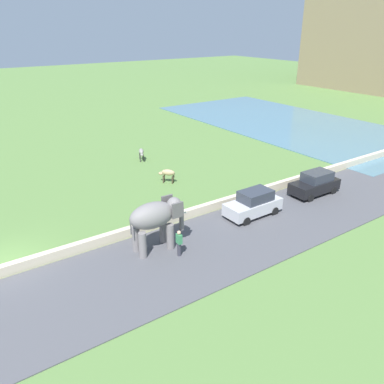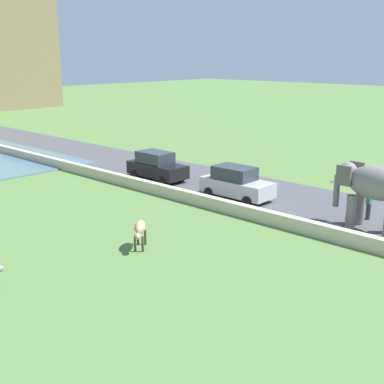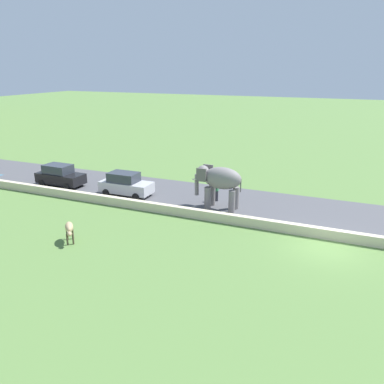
# 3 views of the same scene
# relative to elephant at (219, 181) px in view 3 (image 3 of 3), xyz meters

# --- Properties ---
(ground_plane) EXTENTS (220.00, 220.00, 0.00)m
(ground_plane) POSITION_rel_elephant_xyz_m (-3.43, -7.46, -2.04)
(ground_plane) COLOR #567A3D
(road_surface) EXTENTS (7.00, 120.00, 0.06)m
(road_surface) POSITION_rel_elephant_xyz_m (1.57, 12.54, -2.01)
(road_surface) COLOR #4C4C51
(road_surface) RESTS_ON ground
(barrier_wall) EXTENTS (0.40, 110.00, 0.62)m
(barrier_wall) POSITION_rel_elephant_xyz_m (-2.23, 10.54, -1.73)
(barrier_wall) COLOR beige
(barrier_wall) RESTS_ON ground
(elephant) EXTENTS (1.49, 3.48, 2.99)m
(elephant) POSITION_rel_elephant_xyz_m (0.00, 0.00, 0.00)
(elephant) COLOR slate
(elephant) RESTS_ON ground
(person_beside_elephant) EXTENTS (0.36, 0.22, 1.63)m
(person_beside_elephant) POSITION_rel_elephant_xyz_m (1.38, 0.63, -1.16)
(person_beside_elephant) COLOR #33333D
(person_beside_elephant) RESTS_ON ground
(car_silver) EXTENTS (1.82, 4.02, 1.80)m
(car_silver) POSITION_rel_elephant_xyz_m (-0.01, 7.48, -1.14)
(car_silver) COLOR #B7B7BC
(car_silver) RESTS_ON ground
(car_black) EXTENTS (1.86, 4.03, 1.80)m
(car_black) POSITION_rel_elephant_xyz_m (-0.01, 13.79, -1.14)
(car_black) COLOR black
(car_black) RESTS_ON ground
(cow_tan) EXTENTS (1.27, 1.16, 1.15)m
(cow_tan) POSITION_rel_elephant_xyz_m (-8.40, 5.84, -1.20)
(cow_tan) COLOR tan
(cow_tan) RESTS_ON ground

